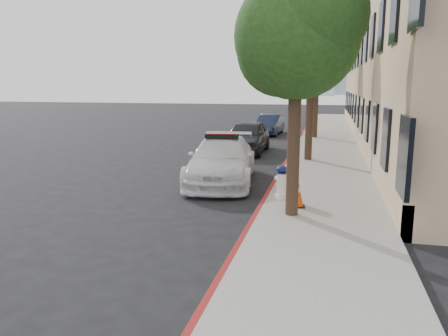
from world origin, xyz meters
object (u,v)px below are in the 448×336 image
parked_car_mid (247,136)px  traffic_cone (298,195)px  police_car (222,160)px  fire_hydrant (282,182)px  parked_car_far (270,125)px

parked_car_mid → traffic_cone: bearing=-72.1°
police_car → fire_hydrant: size_ratio=5.88×
fire_hydrant → police_car: bearing=150.2°
police_car → traffic_cone: 4.04m
fire_hydrant → traffic_cone: size_ratio=1.42×
police_car → fire_hydrant: police_car is taller
parked_car_mid → traffic_cone: (3.10, -9.56, -0.30)m
police_car → parked_car_mid: 6.60m
fire_hydrant → traffic_cone: (0.51, -0.73, -0.13)m
parked_car_far → fire_hydrant: size_ratio=4.28×
police_car → parked_car_mid: (-0.38, 6.59, 0.02)m
police_car → parked_car_mid: bearing=85.7°
parked_car_far → fire_hydrant: bearing=-77.9°
parked_car_far → traffic_cone: (3.05, -17.40, -0.18)m
parked_car_mid → traffic_cone: parked_car_mid is taller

